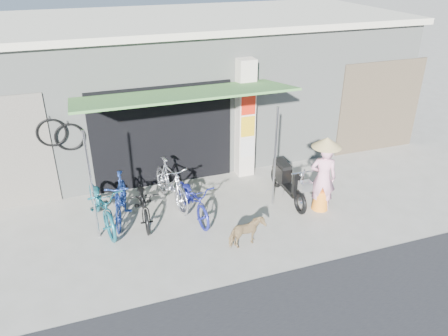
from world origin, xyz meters
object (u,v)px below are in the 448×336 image
object	(u,v)px
bike_black	(144,202)
bike_navy	(193,199)
bike_silver	(171,183)
street_dog	(247,233)
nun	(323,175)
moped	(287,181)
bike_blue	(120,199)
bike_teal	(102,204)

from	to	relation	value
bike_black	bike_navy	distance (m)	1.05
bike_black	bike_navy	bearing A→B (deg)	-8.54
bike_black	bike_silver	bearing A→B (deg)	38.11
street_dog	nun	xyz separation A→B (m)	(2.09, 0.75, 0.56)
bike_silver	moped	world-z (taller)	bike_silver
bike_blue	moped	xyz separation A→B (m)	(3.78, -0.38, -0.04)
bike_blue	bike_black	xyz separation A→B (m)	(0.47, -0.20, -0.07)
bike_teal	nun	bearing A→B (deg)	-21.23
bike_teal	bike_silver	distance (m)	1.62
bike_teal	street_dog	distance (m)	3.11
bike_teal	bike_blue	size ratio (longest dim) A/B	1.16
bike_teal	street_dog	world-z (taller)	bike_teal
nun	moped	bearing A→B (deg)	-25.73
bike_blue	bike_navy	xyz separation A→B (m)	(1.49, -0.42, -0.06)
bike_black	nun	xyz separation A→B (m)	(3.83, -0.85, 0.44)
bike_blue	bike_black	distance (m)	0.51
bike_silver	nun	size ratio (longest dim) A/B	1.01
bike_teal	bike_black	world-z (taller)	bike_teal
bike_black	bike_silver	world-z (taller)	bike_silver
street_dog	moped	xyz separation A→B (m)	(1.58, 1.41, 0.16)
bike_teal	bike_blue	bearing A→B (deg)	4.73
moped	bike_silver	bearing A→B (deg)	166.68
bike_black	moped	distance (m)	3.32
bike_navy	nun	size ratio (longest dim) A/B	0.97
bike_teal	nun	world-z (taller)	nun
bike_black	moped	size ratio (longest dim) A/B	0.91
bike_navy	street_dog	bearing A→B (deg)	-70.07
bike_black	bike_teal	bearing A→B (deg)	177.47
bike_silver	bike_navy	size ratio (longest dim) A/B	1.04
bike_teal	bike_navy	world-z (taller)	bike_teal
moped	nun	distance (m)	0.93
bike_black	bike_silver	distance (m)	0.86
nun	bike_blue	bearing A→B (deg)	12.64
bike_silver	bike_teal	bearing A→B (deg)	-177.22
bike_navy	nun	world-z (taller)	nun
bike_navy	street_dog	distance (m)	1.55
bike_teal	nun	distance (m)	4.80
nun	bike_teal	bearing A→B (deg)	14.98
moped	nun	xyz separation A→B (m)	(0.52, -0.66, 0.40)
bike_black	street_dog	distance (m)	2.36
street_dog	moped	size ratio (longest dim) A/B	0.40
bike_teal	bike_navy	distance (m)	1.92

